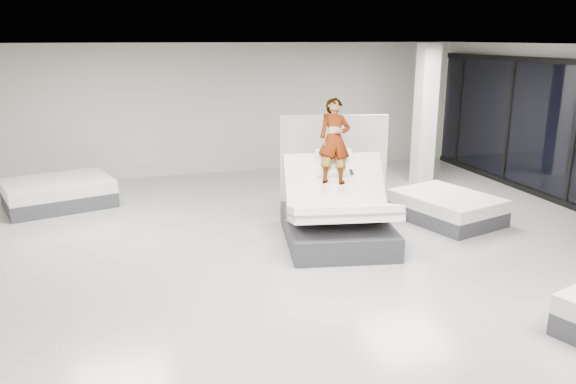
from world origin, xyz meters
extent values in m
plane|color=#B0AEA6|center=(0.00, 0.00, 0.00)|extent=(14.00, 14.00, 0.00)
plane|color=black|center=(0.00, 0.00, 3.20)|extent=(14.00, 14.00, 0.00)
cube|color=beige|center=(0.00, 7.00, 1.60)|extent=(12.00, 0.04, 3.20)
cube|color=#343439|center=(0.70, 1.48, 0.20)|extent=(2.04, 2.49, 0.39)
cube|color=white|center=(0.75, 1.73, 0.90)|extent=(1.80, 1.18, 1.02)
cube|color=slate|center=(0.75, 1.73, 0.90)|extent=(1.80, 1.03, 0.90)
cube|color=white|center=(0.61, 0.97, 0.65)|extent=(1.85, 1.42, 0.52)
cube|color=slate|center=(0.61, 0.97, 0.65)|extent=(1.86, 1.39, 0.32)
cube|color=white|center=(0.76, 1.78, 1.28)|extent=(0.67, 0.50, 0.44)
imported|color=slate|center=(0.75, 1.77, 1.35)|extent=(0.81, 1.57, 1.06)
cube|color=black|center=(0.91, 1.39, 1.20)|extent=(0.07, 0.15, 0.08)
cube|color=silver|center=(1.27, 3.15, 0.95)|extent=(2.05, 0.57, 1.89)
cube|color=#343439|center=(3.07, 1.92, 0.14)|extent=(1.81, 2.12, 0.27)
cube|color=white|center=(3.07, 1.92, 0.39)|extent=(1.81, 2.12, 0.23)
cube|color=#343439|center=(-3.97, 4.96, 0.15)|extent=(2.34, 2.00, 0.30)
cube|color=white|center=(-3.97, 4.96, 0.42)|extent=(2.34, 2.00, 0.25)
cube|color=silver|center=(4.00, 4.50, 1.60)|extent=(0.40, 0.40, 3.20)
cube|color=black|center=(5.90, 2.00, 1.45)|extent=(0.09, 0.08, 2.80)
cube|color=black|center=(5.90, 4.00, 1.45)|extent=(0.09, 0.08, 2.80)
cube|color=black|center=(5.90, 6.00, 1.45)|extent=(0.09, 0.08, 2.80)
camera|label=1|loc=(-2.60, -6.86, 3.32)|focal=35.00mm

